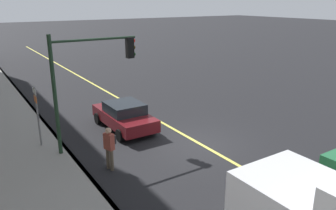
{
  "coord_description": "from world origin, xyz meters",
  "views": [
    {
      "loc": [
        -10.94,
        8.79,
        6.28
      ],
      "look_at": [
        0.42,
        1.47,
        2.01
      ],
      "focal_mm": 35.52,
      "sensor_mm": 36.0,
      "label": 1
    }
  ],
  "objects_px": {
    "traffic_light_mast": "(89,71)",
    "street_sign_post": "(37,113)",
    "pedestrian_with_backpack": "(110,145)",
    "car_maroon": "(124,115)"
  },
  "relations": [
    {
      "from": "traffic_light_mast",
      "to": "street_sign_post",
      "type": "height_order",
      "value": "traffic_light_mast"
    },
    {
      "from": "pedestrian_with_backpack",
      "to": "car_maroon",
      "type": "bearing_deg",
      "value": -32.94
    },
    {
      "from": "car_maroon",
      "to": "pedestrian_with_backpack",
      "type": "bearing_deg",
      "value": 147.06
    },
    {
      "from": "traffic_light_mast",
      "to": "car_maroon",
      "type": "bearing_deg",
      "value": -56.62
    },
    {
      "from": "pedestrian_with_backpack",
      "to": "street_sign_post",
      "type": "relative_size",
      "value": 0.61
    },
    {
      "from": "pedestrian_with_backpack",
      "to": "traffic_light_mast",
      "type": "bearing_deg",
      "value": -4.49
    },
    {
      "from": "traffic_light_mast",
      "to": "street_sign_post",
      "type": "xyz_separation_m",
      "value": [
        1.28,
        1.98,
        -1.82
      ]
    },
    {
      "from": "pedestrian_with_backpack",
      "to": "street_sign_post",
      "type": "xyz_separation_m",
      "value": [
        3.45,
        1.81,
        0.65
      ]
    },
    {
      "from": "pedestrian_with_backpack",
      "to": "street_sign_post",
      "type": "height_order",
      "value": "street_sign_post"
    },
    {
      "from": "traffic_light_mast",
      "to": "street_sign_post",
      "type": "distance_m",
      "value": 2.98
    }
  ]
}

